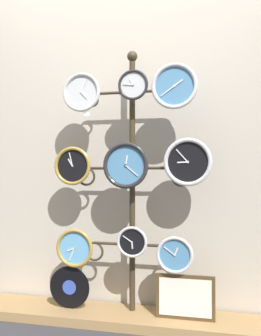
% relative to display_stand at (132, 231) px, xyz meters
% --- Properties ---
extents(shop_wall, '(4.40, 0.04, 2.80)m').
position_rel_display_stand_xyz_m(shop_wall, '(0.00, 0.16, 0.81)').
color(shop_wall, '#BCB2A3').
rests_on(shop_wall, ground_plane).
extents(low_shelf, '(2.20, 0.36, 0.06)m').
position_rel_display_stand_xyz_m(low_shelf, '(0.00, -0.06, -0.56)').
color(low_shelf, '#9E7A4C').
rests_on(low_shelf, ground_plane).
extents(display_stand, '(0.79, 0.40, 1.80)m').
position_rel_display_stand_xyz_m(display_stand, '(0.00, 0.00, 0.00)').
color(display_stand, '#382D1E').
rests_on(display_stand, ground_plane).
extents(clock_top_left, '(0.26, 0.04, 0.26)m').
position_rel_display_stand_xyz_m(clock_top_left, '(-0.32, -0.11, 0.93)').
color(clock_top_left, silver).
extents(clock_top_center, '(0.20, 0.04, 0.20)m').
position_rel_display_stand_xyz_m(clock_top_center, '(0.03, -0.10, 0.96)').
color(clock_top_center, silver).
extents(clock_top_right, '(0.29, 0.04, 0.29)m').
position_rel_display_stand_xyz_m(clock_top_right, '(0.30, -0.11, 0.94)').
color(clock_top_right, '#4C84B2').
extents(clock_middle_left, '(0.26, 0.04, 0.26)m').
position_rel_display_stand_xyz_m(clock_middle_left, '(-0.39, -0.09, 0.44)').
color(clock_middle_left, black).
extents(clock_middle_center, '(0.30, 0.04, 0.30)m').
position_rel_display_stand_xyz_m(clock_middle_center, '(-0.02, -0.11, 0.44)').
color(clock_middle_center, '#4C84B2').
extents(clock_middle_right, '(0.31, 0.04, 0.31)m').
position_rel_display_stand_xyz_m(clock_middle_right, '(0.38, -0.08, 0.46)').
color(clock_middle_right, black).
extents(clock_bottom_left, '(0.26, 0.04, 0.26)m').
position_rel_display_stand_xyz_m(clock_bottom_left, '(-0.38, -0.09, -0.11)').
color(clock_bottom_left, '#60A8DB').
extents(clock_bottom_center, '(0.20, 0.04, 0.20)m').
position_rel_display_stand_xyz_m(clock_bottom_center, '(0.02, -0.10, -0.05)').
color(clock_bottom_center, black).
extents(clock_bottom_right, '(0.23, 0.04, 0.23)m').
position_rel_display_stand_xyz_m(clock_bottom_right, '(0.30, -0.11, -0.12)').
color(clock_bottom_right, '#4C84B2').
extents(vinyl_record, '(0.29, 0.01, 0.29)m').
position_rel_display_stand_xyz_m(vinyl_record, '(-0.42, -0.07, -0.39)').
color(vinyl_record, black).
rests_on(vinyl_record, low_shelf).
extents(picture_frame, '(0.37, 0.02, 0.28)m').
position_rel_display_stand_xyz_m(picture_frame, '(0.36, -0.08, -0.39)').
color(picture_frame, '#4C381E').
rests_on(picture_frame, low_shelf).
extents(price_tag_upper, '(0.04, 0.00, 0.03)m').
position_rel_display_stand_xyz_m(price_tag_upper, '(-0.29, -0.11, 0.78)').
color(price_tag_upper, white).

